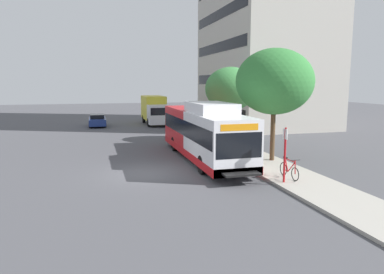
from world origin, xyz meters
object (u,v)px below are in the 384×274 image
at_px(parked_car_far_lane, 97,120).
at_px(transit_bus, 203,133).
at_px(bicycle_parked, 289,170).
at_px(box_truck_background, 155,109).
at_px(street_tree_near_stop, 274,82).
at_px(street_tree_mid_block, 231,89).
at_px(bus_stop_sign_pole, 285,151).

bearing_deg(parked_car_far_lane, transit_bus, -72.47).
height_order(bicycle_parked, box_truck_background, box_truck_background).
bearing_deg(street_tree_near_stop, box_truck_background, 99.04).
distance_m(street_tree_near_stop, box_truck_background, 22.53).
bearing_deg(parked_car_far_lane, box_truck_background, 2.82).
bearing_deg(box_truck_background, transit_bus, -90.74).
height_order(transit_bus, street_tree_near_stop, street_tree_near_stop).
relative_size(bicycle_parked, street_tree_near_stop, 0.26).
bearing_deg(street_tree_near_stop, street_tree_mid_block, 87.13).
bearing_deg(bicycle_parked, street_tree_near_stop, 73.54).
bearing_deg(box_truck_background, street_tree_near_stop, -80.96).
bearing_deg(street_tree_near_stop, bus_stop_sign_pole, -111.52).
xyz_separation_m(street_tree_mid_block, parked_car_far_lane, (-10.42, 13.70, -3.64)).
height_order(transit_bus, box_truck_background, transit_bus).
distance_m(transit_bus, street_tree_mid_block, 7.83).
bearing_deg(bus_stop_sign_pole, bicycle_parked, 43.96).
height_order(transit_bus, bicycle_parked, transit_bus).
bearing_deg(bus_stop_sign_pole, street_tree_mid_block, 80.05).
height_order(bus_stop_sign_pole, street_tree_near_stop, street_tree_near_stop).
xyz_separation_m(transit_bus, parked_car_far_lane, (-6.25, 19.80, -1.04)).
xyz_separation_m(transit_bus, bicycle_parked, (2.59, -5.90, -1.14)).
relative_size(street_tree_near_stop, box_truck_background, 0.95).
bearing_deg(box_truck_background, parked_car_far_lane, -177.18).
xyz_separation_m(transit_bus, box_truck_background, (0.26, 20.12, 0.04)).
xyz_separation_m(transit_bus, bus_stop_sign_pole, (1.96, -6.51, -0.05)).
bearing_deg(bicycle_parked, street_tree_mid_block, 82.51).
distance_m(bus_stop_sign_pole, street_tree_mid_block, 13.07).
relative_size(bus_stop_sign_pole, box_truck_background, 0.37).
relative_size(transit_bus, bicycle_parked, 6.96).
distance_m(bicycle_parked, box_truck_background, 26.15).
height_order(transit_bus, street_tree_mid_block, street_tree_mid_block).
bearing_deg(transit_bus, bus_stop_sign_pole, -73.25).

